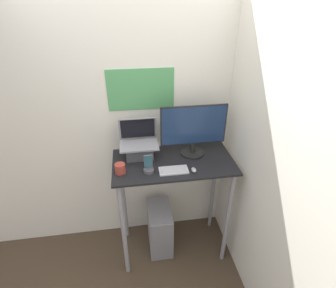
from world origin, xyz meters
TOP-DOWN VIEW (x-y plane):
  - ground_plane at (0.00, 0.00)m, footprint 12.00×12.00m
  - wall_back at (-0.00, 0.65)m, footprint 6.00×0.06m
  - wall_side_right at (0.62, 0.00)m, footprint 0.05×6.00m
  - desk at (0.00, 0.28)m, footprint 1.08×0.56m
  - laptop at (-0.29, 0.40)m, footprint 0.34×0.24m
  - monitor at (0.19, 0.38)m, footprint 0.59×0.22m
  - keyboard at (-0.02, 0.13)m, footprint 0.24×0.12m
  - mouse at (0.14, 0.10)m, footprint 0.04×0.07m
  - cell_phone at (-0.23, 0.15)m, footprint 0.09×0.09m
  - computer_tower at (-0.13, 0.31)m, footprint 0.23×0.40m
  - mug at (-0.47, 0.18)m, footprint 0.09×0.09m

SIDE VIEW (x-z plane):
  - ground_plane at x=0.00m, z-range 0.00..0.00m
  - computer_tower at x=-0.13m, z-range 0.00..0.52m
  - desk at x=0.00m, z-range 0.33..1.45m
  - keyboard at x=-0.02m, z-range 1.12..1.14m
  - mouse at x=0.14m, z-range 1.12..1.15m
  - cell_phone at x=-0.23m, z-range 1.08..1.24m
  - mug at x=-0.47m, z-range 1.12..1.21m
  - laptop at x=-0.29m, z-range 1.05..1.39m
  - wall_side_right at x=0.62m, z-range 0.00..2.60m
  - wall_back at x=0.00m, z-range 0.00..2.60m
  - monitor at x=0.19m, z-range 1.12..1.60m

